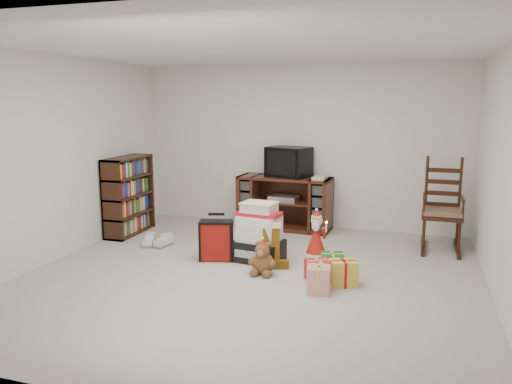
# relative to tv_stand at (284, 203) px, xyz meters

# --- Properties ---
(room) EXTENTS (5.01, 5.01, 2.51)m
(room) POSITION_rel_tv_stand_xyz_m (0.19, -2.22, 0.84)
(room) COLOR #B9B4AA
(room) RESTS_ON ground
(tv_stand) EXTENTS (1.44, 0.58, 0.81)m
(tv_stand) POSITION_rel_tv_stand_xyz_m (0.00, 0.00, 0.00)
(tv_stand) COLOR #4D2216
(tv_stand) RESTS_ON floor
(bookshelf) EXTENTS (0.31, 0.94, 1.14)m
(bookshelf) POSITION_rel_tv_stand_xyz_m (-2.12, -0.96, 0.15)
(bookshelf) COLOR #35190E
(bookshelf) RESTS_ON floor
(rocking_chair) EXTENTS (0.51, 0.84, 1.27)m
(rocking_chair) POSITION_rel_tv_stand_xyz_m (2.25, -0.37, 0.03)
(rocking_chair) COLOR #35190E
(rocking_chair) RESTS_ON floor
(gift_pile) EXTENTS (0.62, 0.49, 0.72)m
(gift_pile) POSITION_rel_tv_stand_xyz_m (0.10, -1.63, -0.09)
(gift_pile) COLOR black
(gift_pile) RESTS_ON floor
(red_suitcase) EXTENTS (0.42, 0.30, 0.58)m
(red_suitcase) POSITION_rel_tv_stand_xyz_m (-0.41, -1.76, -0.15)
(red_suitcase) COLOR maroon
(red_suitcase) RESTS_ON floor
(stocking) EXTENTS (0.28, 0.18, 0.55)m
(stocking) POSITION_rel_tv_stand_xyz_m (0.31, -1.82, -0.13)
(stocking) COLOR #0C740E
(stocking) RESTS_ON floor
(teddy_bear) EXTENTS (0.25, 0.22, 0.38)m
(teddy_bear) POSITION_rel_tv_stand_xyz_m (0.29, -2.08, -0.24)
(teddy_bear) COLOR brown
(teddy_bear) RESTS_ON floor
(santa_figurine) EXTENTS (0.29, 0.28, 0.60)m
(santa_figurine) POSITION_rel_tv_stand_xyz_m (0.73, -1.21, -0.17)
(santa_figurine) COLOR #B31E13
(santa_figurine) RESTS_ON floor
(mrs_claus_figurine) EXTENTS (0.27, 0.25, 0.55)m
(mrs_claus_figurine) POSITION_rel_tv_stand_xyz_m (-0.19, -1.37, -0.19)
(mrs_claus_figurine) COLOR #B31E13
(mrs_claus_figurine) RESTS_ON floor
(sneaker_pair) EXTENTS (0.40, 0.34, 0.11)m
(sneaker_pair) POSITION_rel_tv_stand_xyz_m (-1.42, -1.44, -0.35)
(sneaker_pair) COLOR silver
(sneaker_pair) RESTS_ON floor
(gift_cluster) EXTENTS (0.55, 0.84, 0.25)m
(gift_cluster) POSITION_rel_tv_stand_xyz_m (1.00, -2.08, -0.28)
(gift_cluster) COLOR red
(gift_cluster) RESTS_ON floor
(crt_television) EXTENTS (0.72, 0.61, 0.45)m
(crt_television) POSITION_rel_tv_stand_xyz_m (0.05, 0.04, 0.63)
(crt_television) COLOR black
(crt_television) RESTS_ON tv_stand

